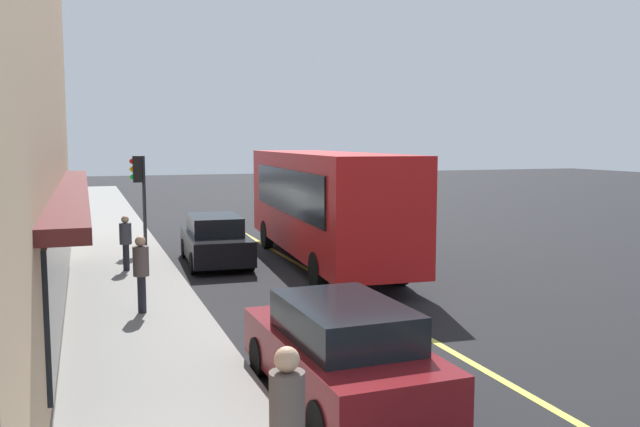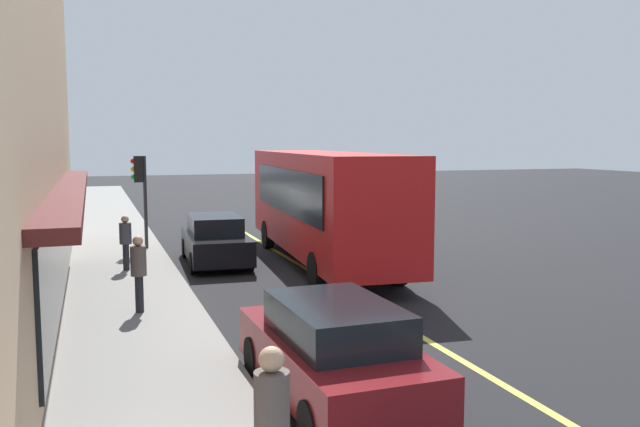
% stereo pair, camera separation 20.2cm
% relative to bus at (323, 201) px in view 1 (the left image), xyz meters
% --- Properties ---
extents(ground, '(120.00, 120.00, 0.00)m').
position_rel_bus_xyz_m(ground, '(-1.83, 0.77, -1.99)').
color(ground, black).
extents(sidewalk, '(80.00, 2.99, 0.15)m').
position_rel_bus_xyz_m(sidewalk, '(-1.83, 6.06, -1.91)').
color(sidewalk, gray).
rests_on(sidewalk, ground).
extents(lane_centre_stripe, '(36.00, 0.16, 0.01)m').
position_rel_bus_xyz_m(lane_centre_stripe, '(-1.83, 0.77, -1.98)').
color(lane_centre_stripe, '#D8D14C').
rests_on(lane_centre_stripe, ground).
extents(bus, '(11.28, 3.30, 3.50)m').
position_rel_bus_xyz_m(bus, '(0.00, 0.00, 0.00)').
color(bus, red).
rests_on(bus, ground).
extents(traffic_light, '(0.30, 0.52, 3.20)m').
position_rel_bus_xyz_m(traffic_light, '(4.00, 5.26, 0.55)').
color(traffic_light, '#2D2D33').
rests_on(traffic_light, sidewalk).
extents(car_maroon, '(4.34, 1.94, 1.52)m').
position_rel_bus_xyz_m(car_maroon, '(-10.52, 3.54, -1.24)').
color(car_maroon, maroon).
rests_on(car_maroon, ground).
extents(car_black, '(4.39, 2.04, 1.52)m').
position_rel_bus_xyz_m(car_black, '(1.11, 3.20, -1.24)').
color(car_black, black).
rests_on(car_black, ground).
extents(pedestrian_at_corner, '(0.34, 0.34, 1.80)m').
position_rel_bus_xyz_m(pedestrian_at_corner, '(-13.65, 5.30, -0.75)').
color(pedestrian_at_corner, black).
rests_on(pedestrian_at_corner, sidewalk).
extents(pedestrian_near_storefront, '(0.34, 0.34, 1.59)m').
position_rel_bus_xyz_m(pedestrian_near_storefront, '(0.12, 5.97, -0.89)').
color(pedestrian_near_storefront, black).
rests_on(pedestrian_near_storefront, sidewalk).
extents(pedestrian_waiting, '(0.34, 0.34, 1.68)m').
position_rel_bus_xyz_m(pedestrian_waiting, '(-4.89, 5.93, -0.83)').
color(pedestrian_waiting, black).
rests_on(pedestrian_waiting, sidewalk).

